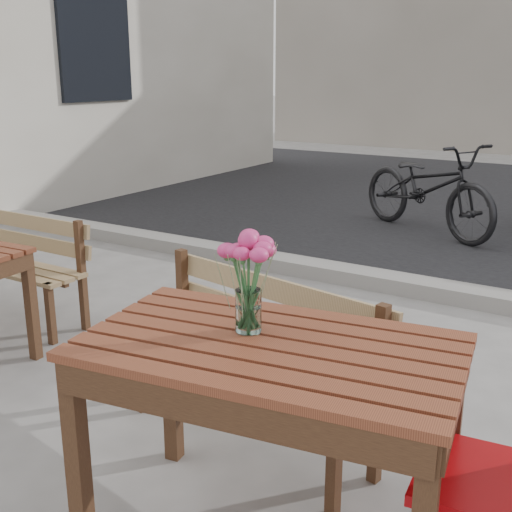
{
  "coord_description": "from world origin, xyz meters",
  "views": [
    {
      "loc": [
        1.26,
        -1.67,
        1.66
      ],
      "look_at": [
        0.13,
        0.15,
        1.05
      ],
      "focal_mm": 45.0,
      "sensor_mm": 36.0,
      "label": 1
    }
  ],
  "objects": [
    {
      "name": "street",
      "position": [
        0.0,
        5.06,
        0.03
      ],
      "size": [
        30.0,
        8.12,
        0.12
      ],
      "color": "black",
      "rests_on": "ground"
    },
    {
      "name": "main_table",
      "position": [
        0.25,
        0.05,
        0.66
      ],
      "size": [
        1.37,
        0.93,
        0.79
      ],
      "rotation": [
        0.0,
        0.0,
        0.15
      ],
      "color": "#582817",
      "rests_on": "ground"
    },
    {
      "name": "main_bench",
      "position": [
        -0.15,
        0.63,
        0.49
      ],
      "size": [
        1.35,
        0.62,
        0.81
      ],
      "rotation": [
        0.0,
        0.0,
        -0.18
      ],
      "color": "olive",
      "rests_on": "ground"
    },
    {
      "name": "bicycle",
      "position": [
        -0.74,
        5.0,
        0.49
      ],
      "size": [
        1.95,
        1.46,
        0.98
      ],
      "primitive_type": "imported",
      "rotation": [
        0.0,
        0.0,
        1.07
      ],
      "color": "black",
      "rests_on": "ground"
    },
    {
      "name": "second_bench",
      "position": [
        -2.39,
        1.07,
        0.46
      ],
      "size": [
        1.23,
        0.37,
        0.77
      ],
      "rotation": [
        0.0,
        0.0,
        -0.0
      ],
      "color": "olive",
      "rests_on": "ground"
    },
    {
      "name": "main_vase",
      "position": [
        0.13,
        0.1,
        1.01
      ],
      "size": [
        0.2,
        0.2,
        0.36
      ],
      "color": "white",
      "rests_on": "main_table"
    }
  ]
}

